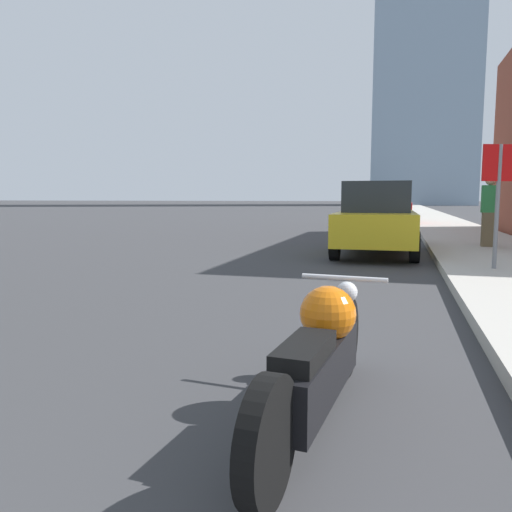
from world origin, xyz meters
TOP-DOWN VIEW (x-y plane):
  - sidewalk at (5.26, 40.00)m, footprint 2.72×240.00m
  - distant_tower at (7.18, 100.99)m, footprint 17.73×17.73m
  - motorcycle at (2.71, 4.79)m, footprint 0.62×2.31m
  - parked_car_yellow at (2.65, 13.97)m, footprint 1.88×4.43m
  - parked_car_red at (2.93, 26.96)m, footprint 1.93×4.25m
  - parked_car_black at (2.65, 39.22)m, footprint 2.07×4.10m
  - parked_car_blue at (2.70, 51.00)m, footprint 2.17×4.36m
  - parked_car_green at (2.64, 62.94)m, footprint 1.88×4.48m
  - stop_sign at (4.72, 11.01)m, footprint 0.57×0.26m
  - pedestrian at (5.26, 15.08)m, footprint 0.36×0.24m

SIDE VIEW (x-z plane):
  - sidewalk at x=5.26m, z-range 0.00..0.15m
  - motorcycle at x=2.71m, z-range -0.01..0.78m
  - parked_car_black at x=2.65m, z-range -0.01..1.67m
  - parked_car_blue at x=2.70m, z-range 0.00..1.67m
  - parked_car_yellow at x=2.65m, z-range -0.01..1.69m
  - parked_car_green at x=2.64m, z-range 0.01..1.77m
  - parked_car_red at x=2.93m, z-range -0.02..1.83m
  - pedestrian at x=5.26m, z-range 0.18..1.90m
  - stop_sign at x=4.72m, z-range 0.53..2.58m
  - distant_tower at x=7.18m, z-range 0.00..71.74m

